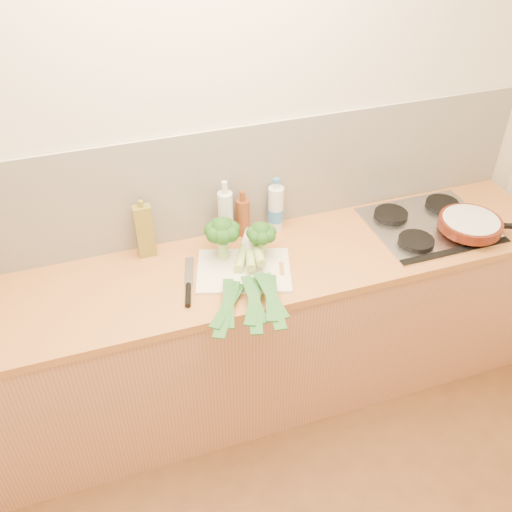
{
  "coord_description": "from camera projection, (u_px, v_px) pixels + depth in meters",
  "views": [
    {
      "loc": [
        -0.55,
        -0.73,
        2.52
      ],
      "look_at": [
        0.08,
        1.1,
        1.02
      ],
      "focal_mm": 40.0,
      "sensor_mm": 36.0,
      "label": 1
    }
  ],
  "objects": [
    {
      "name": "broccoli_left",
      "position": [
        222.0,
        231.0,
        2.53
      ],
      "size": [
        0.16,
        0.16,
        0.21
      ],
      "color": "#9CC674",
      "rests_on": "chopping_board"
    },
    {
      "name": "leek_front",
      "position": [
        239.0,
        267.0,
        2.53
      ],
      "size": [
        0.37,
        0.66,
        0.04
      ],
      "rotation": [
        0.0,
        0.0,
        -0.48
      ],
      "color": "white",
      "rests_on": "chopping_board"
    },
    {
      "name": "leek_back",
      "position": [
        262.0,
        265.0,
        2.48
      ],
      "size": [
        0.16,
        0.66,
        0.04
      ],
      "rotation": [
        0.0,
        0.0,
        -0.15
      ],
      "color": "white",
      "rests_on": "chopping_board"
    },
    {
      "name": "leek_mid",
      "position": [
        252.0,
        272.0,
        2.47
      ],
      "size": [
        0.22,
        0.61,
        0.04
      ],
      "rotation": [
        0.0,
        0.0,
        -0.27
      ],
      "color": "white",
      "rests_on": "chopping_board"
    },
    {
      "name": "broccoli_right",
      "position": [
        261.0,
        234.0,
        2.55
      ],
      "size": [
        0.14,
        0.14,
        0.18
      ],
      "color": "#9CC674",
      "rests_on": "chopping_board"
    },
    {
      "name": "counter",
      "position": [
        235.0,
        337.0,
        2.86
      ],
      "size": [
        3.2,
        0.62,
        0.9
      ],
      "color": "#BF7D4F",
      "rests_on": "ground"
    },
    {
      "name": "glass_bottle",
      "position": [
        226.0,
        217.0,
        2.66
      ],
      "size": [
        0.07,
        0.07,
        0.33
      ],
      "color": "silver",
      "rests_on": "counter"
    },
    {
      "name": "chopping_board",
      "position": [
        244.0,
        270.0,
        2.55
      ],
      "size": [
        0.49,
        0.41,
        0.01
      ],
      "primitive_type": "cube",
      "rotation": [
        0.0,
        0.0,
        -0.3
      ],
      "color": "white",
      "rests_on": "counter"
    },
    {
      "name": "chefs_knife",
      "position": [
        188.0,
        289.0,
        2.45
      ],
      "size": [
        0.12,
        0.34,
        0.03
      ],
      "rotation": [
        0.0,
        0.0,
        -0.25
      ],
      "color": "silver",
      "rests_on": "counter"
    },
    {
      "name": "gas_hob",
      "position": [
        430.0,
        224.0,
        2.83
      ],
      "size": [
        0.58,
        0.5,
        0.04
      ],
      "color": "silver",
      "rests_on": "counter"
    },
    {
      "name": "room_shell",
      "position": [
        213.0,
        185.0,
        2.63
      ],
      "size": [
        3.5,
        3.5,
        3.5
      ],
      "color": "beige",
      "rests_on": "ground"
    },
    {
      "name": "skillet",
      "position": [
        471.0,
        224.0,
        2.74
      ],
      "size": [
        0.42,
        0.3,
        0.05
      ],
      "rotation": [
        0.0,
        0.0,
        -0.42
      ],
      "color": "#551B0E",
      "rests_on": "gas_hob"
    },
    {
      "name": "oil_tin",
      "position": [
        145.0,
        231.0,
        2.57
      ],
      "size": [
        0.08,
        0.05,
        0.29
      ],
      "color": "olive",
      "rests_on": "counter"
    },
    {
      "name": "water_bottle",
      "position": [
        276.0,
        209.0,
        2.76
      ],
      "size": [
        0.08,
        0.08,
        0.26
      ],
      "color": "silver",
      "rests_on": "counter"
    },
    {
      "name": "amber_bottle",
      "position": [
        243.0,
        216.0,
        2.73
      ],
      "size": [
        0.06,
        0.06,
        0.24
      ],
      "color": "brown",
      "rests_on": "counter"
    }
  ]
}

